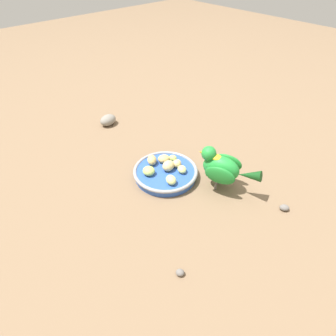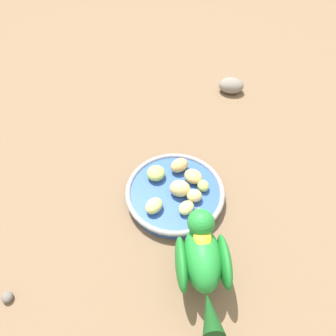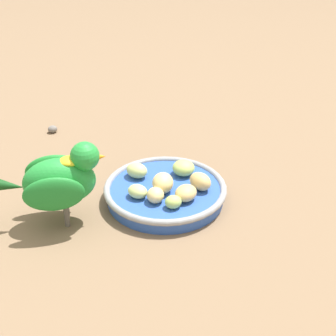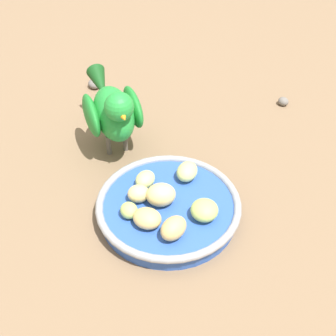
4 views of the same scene
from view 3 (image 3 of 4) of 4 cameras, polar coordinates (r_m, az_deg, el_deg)
name	(u,v)px [view 3 (image 3 of 4)]	position (r m, az deg, el deg)	size (l,w,h in m)	color
ground_plane	(177,207)	(0.76, 1.02, -4.37)	(4.00, 4.00, 0.00)	#7A6047
feeding_bowl	(165,192)	(0.77, -0.31, -2.70)	(0.19, 0.19, 0.03)	#2D56B7
apple_piece_0	(175,202)	(0.72, 0.75, -3.85)	(0.02, 0.02, 0.02)	#B2CC66
apple_piece_1	(163,183)	(0.75, -0.59, -1.69)	(0.04, 0.03, 0.03)	#E5C67F
apple_piece_2	(182,168)	(0.79, 1.61, 0.03)	(0.04, 0.03, 0.02)	#B2CC66
apple_piece_3	(200,181)	(0.76, 3.65, -1.52)	(0.04, 0.03, 0.03)	tan
apple_piece_4	(137,170)	(0.79, -3.54, -0.28)	(0.03, 0.03, 0.02)	#C6D17A
apple_piece_5	(138,191)	(0.74, -3.45, -2.65)	(0.03, 0.02, 0.02)	#C6D17A
apple_piece_6	(155,195)	(0.73, -1.42, -3.07)	(0.03, 0.02, 0.02)	#E5C67F
apple_piece_7	(186,193)	(0.73, 2.03, -2.83)	(0.04, 0.03, 0.02)	tan
parrot	(57,179)	(0.71, -12.44, -1.26)	(0.10, 0.17, 0.12)	#59544C
pebble_0	(53,129)	(1.00, -12.89, 4.30)	(0.02, 0.02, 0.01)	slate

